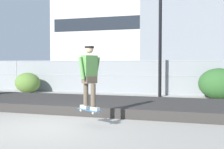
{
  "coord_description": "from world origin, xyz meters",
  "views": [
    {
      "loc": [
        3.53,
        -6.25,
        1.63
      ],
      "look_at": [
        0.31,
        4.73,
        1.2
      ],
      "focal_mm": 43.79,
      "sensor_mm": 36.0,
      "label": 1
    }
  ],
  "objects_px": {
    "skateboard": "(90,110)",
    "shrub_center": "(219,84)",
    "shrub_left": "(28,83)",
    "skater": "(89,74)",
    "parked_car_mid": "(171,77)",
    "parked_car_near": "(86,75)",
    "street_lamp": "(160,12)"
  },
  "relations": [
    {
      "from": "parked_car_near",
      "to": "shrub_center",
      "type": "relative_size",
      "value": 2.41
    },
    {
      "from": "street_lamp",
      "to": "shrub_left",
      "type": "relative_size",
      "value": 4.57
    },
    {
      "from": "skateboard",
      "to": "shrub_center",
      "type": "distance_m",
      "value": 7.99
    },
    {
      "from": "shrub_center",
      "to": "shrub_left",
      "type": "bearing_deg",
      "value": -179.84
    },
    {
      "from": "shrub_left",
      "to": "shrub_center",
      "type": "bearing_deg",
      "value": 0.16
    },
    {
      "from": "skateboard",
      "to": "street_lamp",
      "type": "height_order",
      "value": "street_lamp"
    },
    {
      "from": "shrub_center",
      "to": "parked_car_near",
      "type": "bearing_deg",
      "value": 152.08
    },
    {
      "from": "skater",
      "to": "parked_car_near",
      "type": "distance_m",
      "value": 12.45
    },
    {
      "from": "parked_car_near",
      "to": "shrub_center",
      "type": "bearing_deg",
      "value": -27.92
    },
    {
      "from": "skateboard",
      "to": "shrub_center",
      "type": "bearing_deg",
      "value": 61.8
    },
    {
      "from": "skater",
      "to": "parked_car_near",
      "type": "height_order",
      "value": "skater"
    },
    {
      "from": "skateboard",
      "to": "parked_car_near",
      "type": "relative_size",
      "value": 0.17
    },
    {
      "from": "skater",
      "to": "parked_car_mid",
      "type": "relative_size",
      "value": 0.37
    },
    {
      "from": "skateboard",
      "to": "parked_car_near",
      "type": "distance_m",
      "value": 12.45
    },
    {
      "from": "skateboard",
      "to": "shrub_left",
      "type": "xyz_separation_m",
      "value": [
        -6.5,
        7.01,
        0.14
      ]
    },
    {
      "from": "skateboard",
      "to": "street_lamp",
      "type": "distance_m",
      "value": 8.15
    },
    {
      "from": "parked_car_near",
      "to": "shrub_left",
      "type": "bearing_deg",
      "value": -111.85
    },
    {
      "from": "parked_car_near",
      "to": "parked_car_mid",
      "type": "height_order",
      "value": "same"
    },
    {
      "from": "street_lamp",
      "to": "shrub_left",
      "type": "bearing_deg",
      "value": -178.92
    },
    {
      "from": "parked_car_mid",
      "to": "shrub_left",
      "type": "height_order",
      "value": "parked_car_mid"
    },
    {
      "from": "skater",
      "to": "shrub_left",
      "type": "distance_m",
      "value": 9.59
    },
    {
      "from": "parked_car_near",
      "to": "skateboard",
      "type": "bearing_deg",
      "value": -67.85
    },
    {
      "from": "parked_car_mid",
      "to": "shrub_center",
      "type": "xyz_separation_m",
      "value": [
        2.5,
        -4.22,
        -0.11
      ]
    },
    {
      "from": "skater",
      "to": "parked_car_near",
      "type": "relative_size",
      "value": 0.37
    },
    {
      "from": "parked_car_near",
      "to": "shrub_center",
      "type": "height_order",
      "value": "parked_car_near"
    },
    {
      "from": "parked_car_mid",
      "to": "shrub_left",
      "type": "bearing_deg",
      "value": -151.32
    },
    {
      "from": "shrub_left",
      "to": "shrub_center",
      "type": "height_order",
      "value": "shrub_center"
    },
    {
      "from": "skater",
      "to": "street_lamp",
      "type": "distance_m",
      "value": 7.75
    },
    {
      "from": "skateboard",
      "to": "shrub_center",
      "type": "height_order",
      "value": "shrub_center"
    },
    {
      "from": "skateboard",
      "to": "shrub_center",
      "type": "relative_size",
      "value": 0.42
    },
    {
      "from": "skater",
      "to": "shrub_center",
      "type": "xyz_separation_m",
      "value": [
        3.77,
        7.04,
        -0.67
      ]
    },
    {
      "from": "skateboard",
      "to": "shrub_center",
      "type": "xyz_separation_m",
      "value": [
        3.77,
        7.04,
        0.29
      ]
    }
  ]
}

